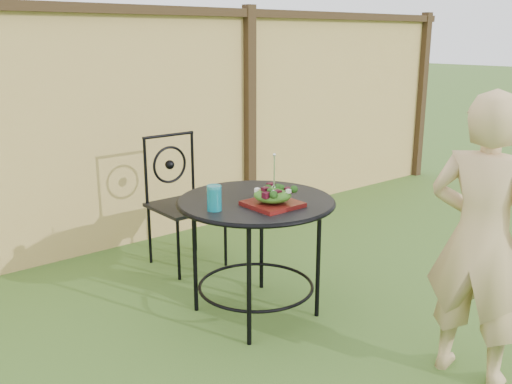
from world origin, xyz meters
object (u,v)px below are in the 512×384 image
Objects in this scene: salad_plate at (273,204)px; diner at (481,241)px; patio_table at (256,222)px; patio_chair at (182,197)px.

diner is at bearing -67.22° from salad_plate.
salad_plate is at bearing -95.28° from patio_table.
patio_table is 0.65× the size of diner.
salad_plate is (-0.12, -1.14, 0.23)m from patio_chair.
patio_chair is 2.18m from diner.
patio_table is at bearing 84.72° from salad_plate.
salad_plate reaches higher than patio_table.
patio_table is at bearing 8.13° from diner.
diner is 5.24× the size of salad_plate.
patio_chair reaches higher than salad_plate.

